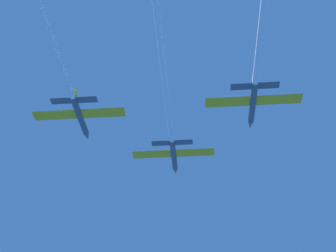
% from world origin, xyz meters
% --- Properties ---
extents(jet_lead, '(16.16, 48.83, 2.68)m').
position_xyz_m(jet_lead, '(0.56, -14.25, 0.04)').
color(jet_lead, '#4C5660').
extents(jet_left_wing, '(16.16, 56.46, 2.68)m').
position_xyz_m(jet_left_wing, '(-15.03, -31.90, -0.44)').
color(jet_left_wing, '#4C5660').
extents(jet_right_wing, '(16.16, 55.98, 2.68)m').
position_xyz_m(jet_right_wing, '(15.02, -32.93, -0.40)').
color(jet_right_wing, '#4C5660').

